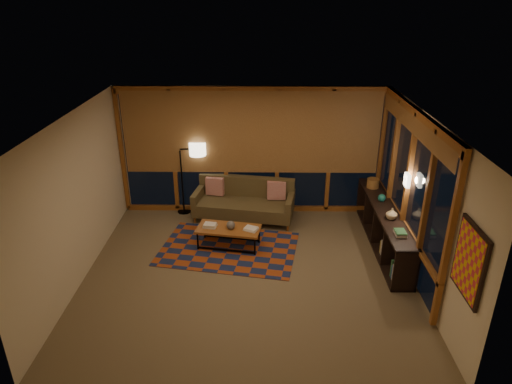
{
  "coord_description": "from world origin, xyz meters",
  "views": [
    {
      "loc": [
        0.22,
        -6.53,
        4.44
      ],
      "look_at": [
        0.12,
        0.53,
        1.28
      ],
      "focal_mm": 32.0,
      "sensor_mm": 36.0,
      "label": 1
    }
  ],
  "objects_px": {
    "bookshelf": "(383,227)",
    "coffee_table": "(229,237)",
    "floor_lamp": "(182,178)",
    "sofa": "(244,201)"
  },
  "relations": [
    {
      "from": "sofa",
      "to": "bookshelf",
      "type": "distance_m",
      "value": 2.83
    },
    {
      "from": "coffee_table",
      "to": "floor_lamp",
      "type": "height_order",
      "value": "floor_lamp"
    },
    {
      "from": "sofa",
      "to": "floor_lamp",
      "type": "relative_size",
      "value": 1.29
    },
    {
      "from": "coffee_table",
      "to": "bookshelf",
      "type": "xyz_separation_m",
      "value": [
        2.88,
        0.11,
        0.18
      ]
    },
    {
      "from": "coffee_table",
      "to": "bookshelf",
      "type": "relative_size",
      "value": 0.39
    },
    {
      "from": "sofa",
      "to": "bookshelf",
      "type": "bearing_deg",
      "value": -11.2
    },
    {
      "from": "floor_lamp",
      "to": "bookshelf",
      "type": "bearing_deg",
      "value": -22.13
    },
    {
      "from": "sofa",
      "to": "coffee_table",
      "type": "xyz_separation_m",
      "value": [
        -0.24,
        -1.11,
        -0.22
      ]
    },
    {
      "from": "floor_lamp",
      "to": "bookshelf",
      "type": "height_order",
      "value": "floor_lamp"
    },
    {
      "from": "bookshelf",
      "to": "coffee_table",
      "type": "bearing_deg",
      "value": -177.91
    }
  ]
}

